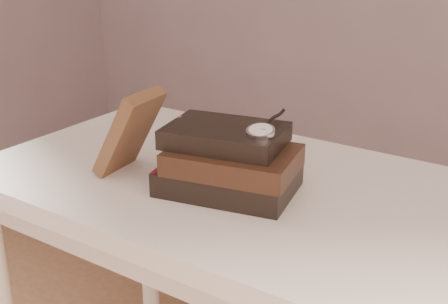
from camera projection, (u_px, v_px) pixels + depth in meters
The scene contains 5 objects.
table at pixel (228, 218), 1.20m from camera, with size 1.00×0.60×0.75m.
book_stack at pixel (229, 162), 1.09m from camera, with size 0.28×0.22×0.12m.
journal at pixel (130, 132), 1.16m from camera, with size 0.03×0.11×0.18m, color #432A1A.
pocket_watch at pixel (262, 130), 1.03m from camera, with size 0.06×0.16×0.02m.
eyeglasses at pixel (204, 136), 1.19m from camera, with size 0.12×0.14×0.05m.
Camera 1 is at (0.59, -0.54, 1.22)m, focal length 47.06 mm.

